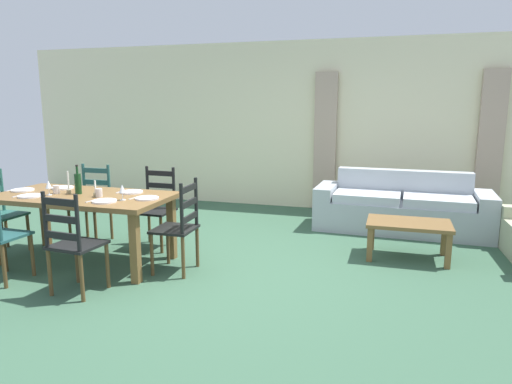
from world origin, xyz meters
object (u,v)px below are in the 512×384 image
Objects in this scene: wine_glass_near_left at (48,185)px; wine_glass_near_right at (122,189)px; dining_chair_far_left at (92,204)px; dining_chair_head_east at (179,227)px; coffee_table at (409,227)px; coffee_cup_primary at (99,193)px; dining_chair_far_right at (156,208)px; couch at (401,209)px; dining_table at (83,203)px; coffee_cup_secondary at (56,190)px; dining_chair_near_right at (73,243)px; wine_bottle at (78,183)px.

wine_glass_near_right is (0.89, -0.00, 0.00)m from wine_glass_near_left.
dining_chair_far_left is at bearing 96.62° from wine_glass_near_left.
dining_chair_head_east is 2.52m from coffee_table.
wine_glass_near_right reaches higher than coffee_cup_primary.
wine_glass_near_right is (0.10, -0.86, 0.38)m from dining_chair_far_right.
wine_glass_near_left is 0.18× the size of coffee_table.
wine_glass_near_left is at bearing -145.73° from couch.
coffee_table is at bearing 18.62° from dining_table.
wine_glass_near_right is at bearing -6.14° from coffee_cup_secondary.
wine_glass_near_left is (0.10, -0.84, 0.38)m from dining_chair_far_left.
coffee_cup_secondary is at bearing 173.86° from wine_glass_near_right.
coffee_cup_secondary is at bearing 81.00° from wine_glass_near_left.
dining_chair_near_right is 1.72m from dining_chair_far_left.
wine_bottle is at bearing 164.85° from coffee_cup_primary.
couch reaches higher than dining_table.
dining_chair_far_right is 0.42× the size of couch.
dining_chair_head_east is at bearing -0.14° from wine_bottle.
couch is 2.56× the size of coffee_table.
wine_glass_near_left is 0.07× the size of couch.
dining_chair_far_left is at bearing -156.28° from couch.
coffee_cup_primary is (-0.87, -0.08, 0.32)m from dining_chair_head_east.
coffee_cup_secondary is at bearing 135.91° from dining_chair_near_right.
coffee_cup_secondary is 4.36m from couch.
dining_chair_near_right is at bearing -146.82° from coffee_table.
dining_chair_head_east is 0.68m from wine_glass_near_right.
dining_chair_head_east is at bearing -24.15° from dining_chair_far_left.
coffee_cup_primary reaches higher than dining_table.
dining_chair_far_right is (0.01, 1.50, 0.00)m from dining_chair_near_right.
wine_bottle is (-0.07, 0.03, 0.20)m from dining_table.
dining_chair_far_left is 3.82m from coffee_table.
coffee_table is at bearing 17.84° from wine_bottle.
coffee_cup_secondary is (-0.24, -0.06, -0.07)m from wine_bottle.
wine_glass_near_left is (-0.79, -0.86, 0.38)m from dining_chair_far_right.
wine_glass_near_right reaches higher than couch.
wine_bottle is at bearing -62.94° from dining_chair_far_left.
dining_chair_far_left reaches higher than coffee_table.
dining_table is 0.91m from dining_chair_near_right.
coffee_table is (2.91, 1.91, -0.12)m from dining_chair_near_right.
dining_chair_near_right and dining_chair_far_left have the same top height.
dining_chair_head_east is 3.20m from couch.
dining_chair_far_right reaches higher than wine_glass_near_right.
dining_chair_far_left is (-0.88, 1.48, 0.00)m from dining_chair_near_right.
wine_bottle is 3.65m from coffee_table.
wine_bottle reaches higher than wine_glass_near_right.
dining_table is 0.33m from coffee_cup_secondary.
dining_chair_far_right is 3.04× the size of wine_bottle.
dining_table is at bearing -122.84° from dining_chair_far_right.
dining_chair_head_east is (1.12, 0.03, -0.19)m from dining_table.
wine_glass_near_left is (-0.25, -0.15, -0.01)m from wine_bottle.
wine_glass_near_right is 1.79× the size of coffee_cup_primary.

